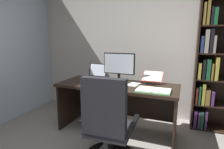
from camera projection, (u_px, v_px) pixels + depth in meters
name	position (u px, v px, depth m)	size (l,w,h in m)	color
wall_back	(146.00, 42.00, 3.37)	(4.83, 0.12, 2.71)	beige
desk	(119.00, 96.00, 2.88)	(1.77, 0.69, 0.76)	black
bookshelf	(217.00, 67.00, 2.82)	(0.80, 0.33, 2.01)	black
office_chair	(108.00, 128.00, 2.10)	(0.63, 0.60, 1.04)	black
monitor	(119.00, 67.00, 2.95)	(0.51, 0.16, 0.44)	black
laptop	(95.00, 76.00, 3.14)	(0.33, 0.31, 0.23)	black
keyboard	(111.00, 85.00, 2.68)	(0.42, 0.15, 0.02)	black
computer_mouse	(92.00, 83.00, 2.79)	(0.06, 0.10, 0.04)	black
reading_stand_with_book	(153.00, 77.00, 2.85)	(0.31, 0.29, 0.16)	black
open_binder	(153.00, 90.00, 2.41)	(0.45, 0.28, 0.02)	green
notepad	(134.00, 84.00, 2.73)	(0.15, 0.21, 0.01)	white
pen	(135.00, 84.00, 2.72)	(0.01, 0.01, 0.14)	black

